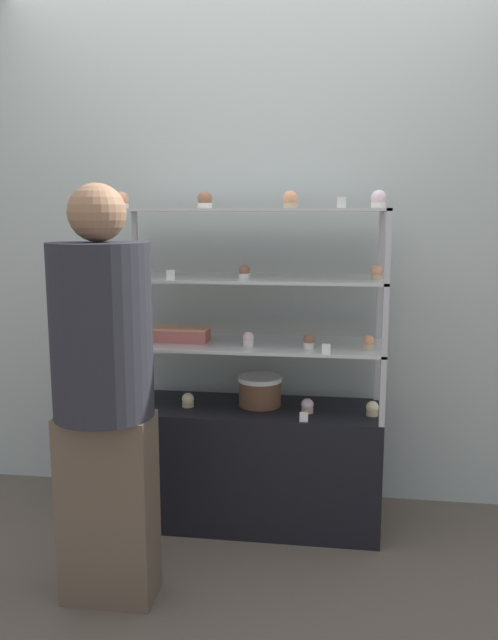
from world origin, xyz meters
name	(u,v)px	position (x,y,z in m)	size (l,w,h in m)	color
ground_plane	(249,519)	(0.00, 0.00, 0.00)	(20.00, 20.00, 0.00)	brown
back_wall	(259,243)	(0.00, 0.35, 1.30)	(8.00, 0.05, 2.60)	#A8B2AD
display_base	(249,464)	(0.00, 0.00, 0.28)	(1.20, 0.42, 0.56)	black
display_riser_lower	(249,347)	(0.00, 0.00, 0.84)	(1.20, 0.42, 0.30)	#B7B7BC
display_riser_middle	(249,282)	(0.00, 0.00, 1.14)	(1.20, 0.42, 0.30)	#B7B7BC
display_riser_upper	(249,214)	(0.00, 0.00, 1.44)	(1.20, 0.42, 0.30)	#B7B7BC
layer_cake_centerpiece	(260,391)	(0.05, 0.03, 0.63)	(0.20, 0.20, 0.14)	brown
sheet_cake_frosted	(183,334)	(-0.31, 0.00, 0.89)	(0.25, 0.13, 0.07)	#C66660
cupcake_0	(130,402)	(-0.53, -0.11, 0.59)	(0.06, 0.06, 0.07)	beige
cupcake_1	(188,400)	(-0.28, -0.04, 0.59)	(0.06, 0.06, 0.07)	#CCB28C
cupcake_2	(307,406)	(0.27, -0.05, 0.59)	(0.06, 0.06, 0.07)	#CCB28C
cupcake_3	(372,409)	(0.56, -0.05, 0.59)	(0.06, 0.06, 0.07)	#CCB28C
price_tag_0	(304,417)	(0.26, -0.19, 0.58)	(0.04, 0.00, 0.04)	white
cupcake_4	(125,337)	(-0.55, -0.11, 0.89)	(0.05, 0.05, 0.06)	#CCB28C
cupcake_5	(248,339)	(0.01, -0.07, 0.89)	(0.05, 0.05, 0.06)	white
cupcake_6	(309,341)	(0.28, -0.09, 0.89)	(0.05, 0.05, 0.06)	white
cupcake_7	(369,343)	(0.53, -0.08, 0.89)	(0.05, 0.05, 0.06)	#CCB28C
price_tag_1	(326,349)	(0.35, -0.19, 0.88)	(0.04, 0.00, 0.04)	white
cupcake_8	(126,270)	(-0.55, -0.04, 1.19)	(0.05, 0.05, 0.06)	beige
cupcake_9	(244,272)	(-0.01, -0.07, 1.19)	(0.05, 0.05, 0.06)	white
cupcake_10	(377,273)	(0.56, -0.04, 1.19)	(0.05, 0.05, 0.06)	#CCB28C
price_tag_2	(171,275)	(-0.31, -0.19, 1.18)	(0.04, 0.00, 0.04)	white
cupcake_11	(121,201)	(-0.55, -0.09, 1.50)	(0.06, 0.06, 0.07)	beige
cupcake_12	(205,201)	(-0.18, -0.07, 1.50)	(0.06, 0.06, 0.07)	white
cupcake_13	(290,200)	(0.19, -0.10, 1.50)	(0.06, 0.06, 0.07)	#CCB28C
cupcake_14	(379,200)	(0.55, -0.11, 1.50)	(0.06, 0.06, 0.07)	white
price_tag_3	(341,202)	(0.40, -0.19, 1.48)	(0.04, 0.00, 0.04)	white
customer_figure	(104,386)	(-0.43, -0.67, 0.82)	(0.36, 0.36, 1.54)	brown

